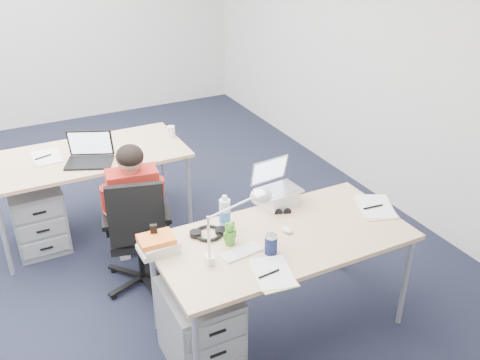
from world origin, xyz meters
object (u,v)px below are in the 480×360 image
sunglasses (283,212)px  far_cup (171,132)px  bear_figurine (230,233)px  cordless_phone (154,236)px  headphones (208,232)px  desk_lamp (229,227)px  wireless_keyboard (241,252)px  dark_laptop (87,149)px  can_koozie (271,244)px  desk_near (283,242)px  drawer_pedestal_far (38,216)px  computer_mouse (287,230)px  drawer_pedestal_near (200,327)px  desk_far (88,159)px  water_bottle (225,212)px  seated_person (133,209)px  book_stack (158,244)px  office_chair (141,254)px  silver_laptop (279,185)px

sunglasses → far_cup: bearing=116.4°
bear_figurine → cordless_phone: bear_figurine is taller
headphones → desk_lamp: desk_lamp is taller
wireless_keyboard → dark_laptop: (-0.52, 1.63, 0.12)m
can_koozie → desk_lamp: 0.29m
desk_near → drawer_pedestal_far: desk_near is taller
computer_mouse → headphones: bearing=145.6°
sunglasses → desk_lamp: 0.64m
drawer_pedestal_near → cordless_phone: cordless_phone is taller
can_koozie → dark_laptop: size_ratio=0.35×
desk_near → cordless_phone: (-0.75, 0.25, 0.12)m
desk_near → desk_far: 1.96m
drawer_pedestal_far → computer_mouse: size_ratio=6.70×
water_bottle → far_cup: water_bottle is taller
seated_person → drawer_pedestal_far: bearing=138.2°
wireless_keyboard → book_stack: 0.50m
wireless_keyboard → can_koozie: size_ratio=2.02×
wireless_keyboard → headphones: bearing=102.5°
drawer_pedestal_far → bear_figurine: bear_figurine is taller
drawer_pedestal_near → computer_mouse: 0.80m
wireless_keyboard → drawer_pedestal_near: bearing=173.6°
wireless_keyboard → headphones: 0.28m
drawer_pedestal_near → sunglasses: 0.92m
computer_mouse → cordless_phone: (-0.80, 0.23, 0.06)m
drawer_pedestal_far → sunglasses: (1.42, -1.52, 0.47)m
book_stack → sunglasses: book_stack is taller
computer_mouse → book_stack: (-0.80, 0.17, 0.04)m
seated_person → drawer_pedestal_near: size_ratio=2.04×
headphones → cordless_phone: size_ratio=1.52×
seated_person → headphones: seated_person is taller
desk_far → computer_mouse: 1.95m
desk_near → sunglasses: size_ratio=14.01×
desk_far → drawer_pedestal_near: size_ratio=2.91×
water_bottle → book_stack: (-0.47, -0.05, -0.07)m
dark_laptop → far_cup: dark_laptop is taller
seated_person → headphones: bearing=-64.3°
desk_near → can_koozie: (-0.16, -0.12, 0.11)m
computer_mouse → dark_laptop: dark_laptop is taller
drawer_pedestal_far → dark_laptop: bearing=-19.8°
desk_near → sunglasses: sunglasses is taller
seated_person → wireless_keyboard: (0.35, -1.07, 0.17)m
desk_near → sunglasses: (0.14, 0.23, 0.06)m
office_chair → sunglasses: office_chair is taller
desk_far → office_chair: size_ratio=1.71×
desk_near → bear_figurine: bear_figurine is taller
silver_laptop → cordless_phone: bearing=-179.5°
desk_far → dark_laptop: size_ratio=4.50×
desk_far → book_stack: (0.06, -1.58, 0.10)m
office_chair → can_koozie: (0.53, -0.98, 0.53)m
desk_far → desk_lamp: size_ratio=3.75×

